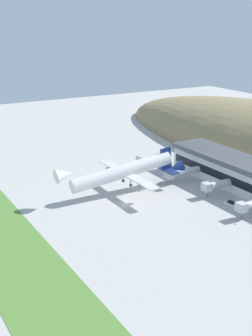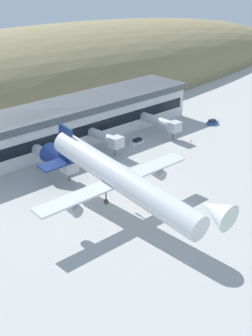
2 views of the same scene
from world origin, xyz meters
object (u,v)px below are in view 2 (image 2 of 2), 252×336
(terminal_building, at_px, (80,117))
(service_car_0, at_px, (212,122))
(jetway_0, at_px, (56,159))
(cargo_airplane, at_px, (119,179))
(jetway_1, at_px, (107,138))
(jetway_2, at_px, (162,123))
(traffic_cone_0, at_px, (191,141))
(service_car_1, at_px, (137,142))

(terminal_building, distance_m, service_car_0, 41.98)
(jetway_0, relative_size, cargo_airplane, 0.30)
(jetway_1, height_order, service_car_0, jetway_1)
(service_car_0, bearing_deg, jetway_0, 176.76)
(cargo_airplane, bearing_deg, service_car_0, 19.95)
(jetway_2, bearing_deg, terminal_building, 140.37)
(jetway_1, height_order, cargo_airplane, cargo_airplane)
(terminal_building, xyz_separation_m, traffic_cone_0, (20.55, -24.32, -5.92))
(jetway_1, bearing_deg, terminal_building, 82.35)
(jetway_1, xyz_separation_m, service_car_1, (9.99, -1.22, -3.35))
(terminal_building, height_order, jetway_1, terminal_building)
(service_car_1, height_order, traffic_cone_0, service_car_1)
(service_car_1, bearing_deg, cargo_airplane, -139.27)
(jetway_2, xyz_separation_m, service_car_0, (18.78, -4.01, -3.36))
(jetway_0, relative_size, jetway_1, 1.33)
(jetway_2, height_order, cargo_airplane, cargo_airplane)
(cargo_airplane, distance_m, traffic_cone_0, 45.16)
(terminal_building, relative_size, service_car_0, 18.92)
(service_car_0, bearing_deg, traffic_cone_0, -162.33)
(service_car_1, bearing_deg, terminal_building, 118.45)
(jetway_0, bearing_deg, service_car_1, 1.74)
(service_car_0, relative_size, traffic_cone_0, 6.76)
(jetway_2, height_order, service_car_1, jetway_2)
(jetway_2, xyz_separation_m, service_car_1, (-10.06, 0.05, -3.35))
(jetway_2, relative_size, service_car_1, 3.06)
(jetway_1, xyz_separation_m, cargo_airplane, (-19.19, -26.34, 3.97))
(service_car_1, bearing_deg, jetway_2, -0.29)
(service_car_0, distance_m, service_car_1, 29.13)
(jetway_2, relative_size, service_car_0, 3.63)
(jetway_1, xyz_separation_m, traffic_cone_0, (22.40, -10.51, -3.71))
(jetway_1, distance_m, jetway_2, 20.09)
(jetway_2, bearing_deg, cargo_airplane, -147.42)
(terminal_building, bearing_deg, service_car_0, -27.29)
(terminal_building, xyz_separation_m, service_car_0, (36.98, -19.08, -5.57))
(terminal_building, height_order, service_car_0, terminal_building)
(terminal_building, xyz_separation_m, jetway_1, (-1.86, -13.80, -2.21))
(terminal_building, relative_size, jetway_1, 6.25)
(jetway_0, relative_size, service_car_0, 4.02)
(jetway_1, distance_m, service_car_1, 10.61)
(service_car_0, bearing_deg, jetway_1, 172.26)
(jetway_0, bearing_deg, service_car_0, -3.24)
(service_car_1, distance_m, traffic_cone_0, 15.51)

